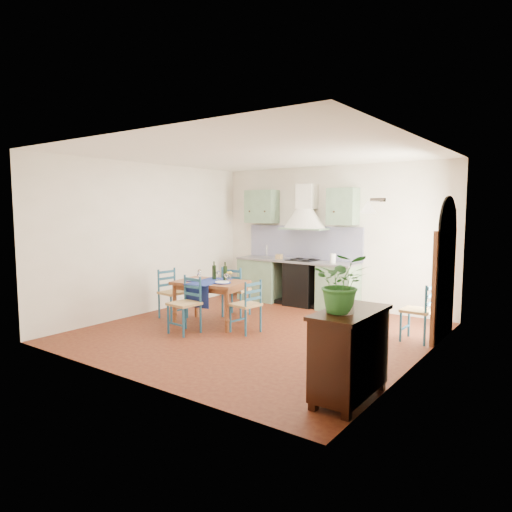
{
  "coord_description": "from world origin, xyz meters",
  "views": [
    {
      "loc": [
        4.14,
        -5.76,
        1.97
      ],
      "look_at": [
        -0.24,
        0.3,
        1.18
      ],
      "focal_mm": 32.0,
      "sensor_mm": 36.0,
      "label": 1
    }
  ],
  "objects_px": {
    "dining_table": "(211,286)",
    "potted_plant": "(342,283)",
    "chair_near": "(186,304)",
    "sideboard": "(349,351)"
  },
  "relations": [
    {
      "from": "chair_near",
      "to": "potted_plant",
      "type": "xyz_separation_m",
      "value": [
        3.13,
        -0.99,
        0.77
      ]
    },
    {
      "from": "dining_table",
      "to": "chair_near",
      "type": "bearing_deg",
      "value": -86.95
    },
    {
      "from": "chair_near",
      "to": "potted_plant",
      "type": "height_order",
      "value": "potted_plant"
    },
    {
      "from": "dining_table",
      "to": "chair_near",
      "type": "distance_m",
      "value": 0.66
    },
    {
      "from": "dining_table",
      "to": "potted_plant",
      "type": "relative_size",
      "value": 2.12
    },
    {
      "from": "sideboard",
      "to": "potted_plant",
      "type": "bearing_deg",
      "value": -100.08
    },
    {
      "from": "chair_near",
      "to": "sideboard",
      "type": "height_order",
      "value": "sideboard"
    },
    {
      "from": "potted_plant",
      "to": "dining_table",
      "type": "bearing_deg",
      "value": 152.96
    },
    {
      "from": "sideboard",
      "to": "potted_plant",
      "type": "xyz_separation_m",
      "value": [
        -0.03,
        -0.15,
        0.72
      ]
    },
    {
      "from": "dining_table",
      "to": "sideboard",
      "type": "height_order",
      "value": "dining_table"
    }
  ]
}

